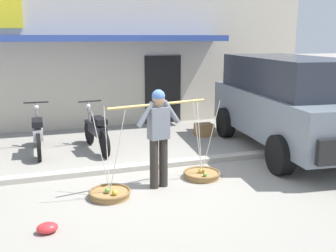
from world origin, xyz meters
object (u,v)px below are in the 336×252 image
motorcycle_second_in_row (97,131)px  motorcycle_nearest_shop (38,133)px  plastic_litter_bag (47,228)px  wooden_crate (204,130)px  fruit_vendor (159,132)px  fruit_basket_right_side (202,174)px  fruit_basket_left_side (110,193)px  parked_truck (289,101)px

motorcycle_second_in_row → motorcycle_nearest_shop: bearing=170.7°
plastic_litter_bag → wooden_crate: bearing=45.8°
fruit_vendor → fruit_basket_right_side: fruit_vendor is taller
fruit_vendor → wooden_crate: bearing=54.7°
motorcycle_nearest_shop → wooden_crate: bearing=4.1°
motorcycle_second_in_row → wooden_crate: (2.86, 0.50, -0.29)m
fruit_basket_right_side → plastic_litter_bag: size_ratio=5.18×
fruit_basket_left_side → motorcycle_second_in_row: 2.79m
wooden_crate → plastic_litter_bag: bearing=-134.2°
fruit_basket_right_side → fruit_vendor: bearing=-168.3°
fruit_basket_right_side → motorcycle_nearest_shop: size_ratio=0.80×
fruit_basket_left_side → motorcycle_nearest_shop: fruit_basket_left_side is taller
motorcycle_nearest_shop → wooden_crate: (4.12, 0.30, -0.29)m
parked_truck → wooden_crate: bearing=125.7°
motorcycle_second_in_row → fruit_basket_right_side: bearing=-56.8°
fruit_basket_left_side → fruit_basket_right_side: bearing=11.8°
parked_truck → plastic_litter_bag: parked_truck is taller
fruit_vendor → motorcycle_nearest_shop: 3.43m
motorcycle_nearest_shop → plastic_litter_bag: bearing=-89.2°
motorcycle_nearest_shop → wooden_crate: size_ratio=4.14×
parked_truck → wooden_crate: 2.40m
fruit_basket_left_side → wooden_crate: bearing=46.8°
motorcycle_second_in_row → wooden_crate: 2.92m
fruit_vendor → motorcycle_second_in_row: bearing=104.9°
fruit_basket_left_side → plastic_litter_bag: (-1.00, -0.91, -0.00)m
motorcycle_nearest_shop → parked_truck: 5.64m
motorcycle_nearest_shop → motorcycle_second_in_row: bearing=-9.3°
fruit_basket_right_side → plastic_litter_bag: fruit_basket_right_side is taller
fruit_basket_right_side → wooden_crate: fruit_basket_right_side is taller
fruit_basket_left_side → parked_truck: size_ratio=0.29×
motorcycle_second_in_row → parked_truck: 4.39m
fruit_vendor → fruit_basket_left_side: bearing=-168.0°
fruit_basket_left_side → motorcycle_nearest_shop: 3.17m
fruit_vendor → motorcycle_second_in_row: size_ratio=0.98×
fruit_vendor → parked_truck: parked_truck is taller
fruit_basket_right_side → parked_truck: bearing=23.4°
fruit_basket_right_side → wooden_crate: 3.17m
motorcycle_nearest_shop → fruit_vendor: bearing=-55.1°
parked_truck → fruit_vendor: bearing=-159.4°
fruit_vendor → motorcycle_nearest_shop: bearing=124.9°
fruit_basket_left_side → fruit_vendor: bearing=12.0°
plastic_litter_bag → wooden_crate: size_ratio=0.64×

